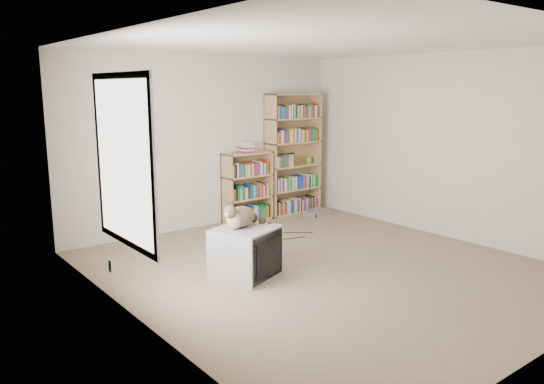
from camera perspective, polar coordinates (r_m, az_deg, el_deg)
floor at (r=6.16m, az=5.61°, el=-8.14°), size 4.50×5.00×0.01m
wall_back at (r=7.85m, az=-6.95°, el=5.36°), size 4.50×0.02×2.50m
wall_left at (r=4.62m, az=-14.75°, el=1.08°), size 0.02×5.00×2.50m
wall_right at (r=7.59m, az=18.23°, el=4.70°), size 0.02×5.00×2.50m
ceiling at (r=5.84m, az=6.09°, el=15.72°), size 4.50×5.00×0.02m
window at (r=4.78m, az=-15.67°, el=3.19°), size 0.02×1.22×1.52m
crt_tv at (r=5.78m, az=-2.92°, el=-6.53°), size 0.80×0.76×0.55m
cat at (r=5.74m, az=-2.87°, el=-2.92°), size 0.68×0.42×0.49m
bookcase_tall at (r=8.66m, az=2.22°, el=3.75°), size 0.97×0.30×1.94m
bookcase_short at (r=8.16m, az=-2.73°, el=0.28°), size 0.77×0.30×1.07m
book_stack at (r=8.08m, az=-2.85°, el=4.83°), size 0.19×0.24×0.16m
green_mug at (r=8.86m, az=3.90°, el=3.45°), size 0.10×0.10×0.11m
framed_print at (r=8.74m, az=2.06°, el=3.63°), size 0.14×0.05×0.19m
dvd_player at (r=8.62m, az=4.85°, el=-2.22°), size 0.43×0.34×0.09m
wall_outlet at (r=5.45m, az=-16.98°, el=-7.62°), size 0.01×0.08×0.13m
floor_cables at (r=7.29m, az=-2.27°, el=-4.99°), size 1.20×0.70×0.01m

